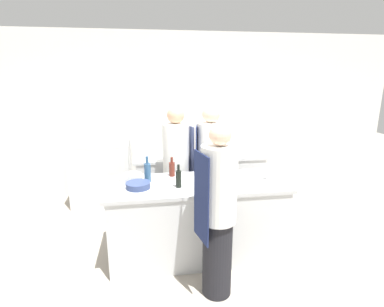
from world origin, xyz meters
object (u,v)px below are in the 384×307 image
(oven_range, at_px, (102,173))
(cup, at_px, (123,181))
(bottle_sauce, at_px, (212,175))
(chef_at_pass_far, at_px, (210,168))
(bowl_prep_small, at_px, (133,177))
(bottle_vinegar, at_px, (147,172))
(bowl_mixing_large, at_px, (138,185))
(chef_at_stove, at_px, (177,168))
(bottle_wine, at_px, (179,178))
(bottle_cooking_oil, at_px, (172,169))
(chef_at_prep_near, at_px, (218,214))
(bottle_olive_oil, at_px, (270,173))

(oven_range, height_order, cup, oven_range)
(bottle_sauce, bearing_deg, cup, 178.32)
(bottle_sauce, bearing_deg, chef_at_pass_far, 80.02)
(bowl_prep_small, bearing_deg, bottle_vinegar, -27.42)
(bowl_mixing_large, relative_size, cup, 2.93)
(oven_range, relative_size, chef_at_pass_far, 0.60)
(bowl_prep_small, bearing_deg, bowl_mixing_large, -76.14)
(chef_at_stove, bearing_deg, cup, -60.02)
(oven_range, height_order, chef_at_stove, chef_at_stove)
(chef_at_pass_far, relative_size, cup, 19.18)
(bowl_mixing_large, bearing_deg, bottle_wine, -5.19)
(bottle_cooking_oil, relative_size, bottle_sauce, 1.24)
(oven_range, xyz_separation_m, chef_at_stove, (1.15, -1.01, 0.33))
(bottle_cooking_oil, distance_m, bowl_mixing_large, 0.53)
(chef_at_pass_far, bearing_deg, chef_at_prep_near, -176.21)
(bottle_wine, bearing_deg, bottle_vinegar, 144.97)
(chef_at_stove, xyz_separation_m, bottle_vinegar, (-0.39, -0.62, 0.17))
(bottle_vinegar, xyz_separation_m, bowl_prep_small, (-0.17, 0.09, -0.08))
(chef_at_prep_near, bearing_deg, bottle_sauce, -20.56)
(bottle_olive_oil, bearing_deg, bottle_cooking_oil, 164.42)
(bottle_vinegar, bearing_deg, cup, -165.33)
(chef_at_stove, height_order, bottle_cooking_oil, chef_at_stove)
(chef_at_prep_near, height_order, bottle_wine, chef_at_prep_near)
(bowl_prep_small, bearing_deg, chef_at_prep_near, -48.36)
(chef_at_prep_near, distance_m, bottle_olive_oil, 1.02)
(bottle_wine, xyz_separation_m, bowl_mixing_large, (-0.43, 0.04, -0.07))
(bottle_sauce, bearing_deg, chef_at_stove, 114.87)
(bottle_vinegar, bearing_deg, oven_range, 114.93)
(oven_range, distance_m, bottle_sauce, 2.33)
(chef_at_prep_near, bearing_deg, bowl_prep_small, 29.11)
(bottle_vinegar, bearing_deg, bottle_olive_oil, -6.33)
(bottle_vinegar, bearing_deg, bottle_wine, -35.03)
(bottle_sauce, xyz_separation_m, bowl_prep_small, (-0.90, 0.19, -0.04))
(chef_at_stove, relative_size, cup, 18.97)
(chef_at_prep_near, xyz_separation_m, bottle_cooking_oil, (-0.34, 0.97, 0.15))
(chef_at_prep_near, relative_size, bowl_prep_small, 7.99)
(chef_at_prep_near, relative_size, bottle_vinegar, 5.64)
(bottle_cooking_oil, xyz_separation_m, bowl_mixing_large, (-0.40, -0.35, -0.06))
(bottle_vinegar, bearing_deg, chef_at_stove, 57.54)
(bottle_olive_oil, distance_m, bottle_vinegar, 1.41)
(chef_at_pass_far, xyz_separation_m, cup, (-1.11, -0.59, 0.08))
(bottle_olive_oil, height_order, bottle_sauce, bottle_olive_oil)
(bottle_cooking_oil, height_order, bottle_sauce, bottle_cooking_oil)
(bottle_sauce, bearing_deg, bowl_mixing_large, -173.75)
(chef_at_prep_near, xyz_separation_m, bottle_sauce, (0.10, 0.71, 0.13))
(bottle_vinegar, bearing_deg, chef_at_pass_far, 31.93)
(chef_at_stove, height_order, bottle_olive_oil, chef_at_stove)
(oven_range, xyz_separation_m, bowl_mixing_large, (0.65, -1.82, 0.42))
(bottle_olive_oil, height_order, cup, bottle_olive_oil)
(chef_at_pass_far, distance_m, bowl_mixing_large, 1.18)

